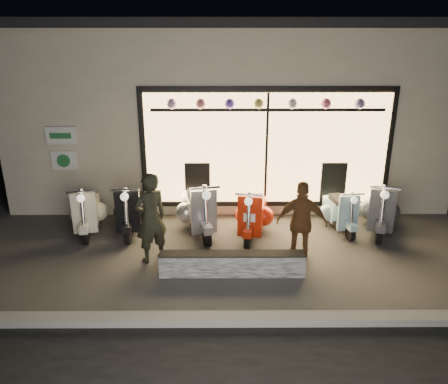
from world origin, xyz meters
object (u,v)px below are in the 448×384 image
(scooter_silver, at_px, (198,209))
(woman, at_px, (302,223))
(graffiti_barrier, at_px, (232,264))
(scooter_red, at_px, (253,213))
(man, at_px, (151,218))

(scooter_silver, xyz_separation_m, woman, (1.91, -1.39, 0.30))
(graffiti_barrier, xyz_separation_m, scooter_silver, (-0.67, 1.87, 0.26))
(scooter_silver, bearing_deg, graffiti_barrier, -84.83)
(graffiti_barrier, bearing_deg, woman, 21.07)
(woman, bearing_deg, scooter_red, -48.64)
(graffiti_barrier, distance_m, man, 1.64)
(graffiti_barrier, xyz_separation_m, scooter_red, (0.48, 1.70, 0.22))
(man, bearing_deg, woman, 143.70)
(scooter_red, bearing_deg, scooter_silver, -176.50)
(scooter_red, relative_size, man, 0.89)
(graffiti_barrier, relative_size, man, 1.48)
(scooter_silver, xyz_separation_m, scooter_red, (1.15, -0.16, -0.04))
(graffiti_barrier, relative_size, scooter_red, 1.67)
(scooter_silver, bearing_deg, man, -133.82)
(scooter_silver, distance_m, man, 1.59)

